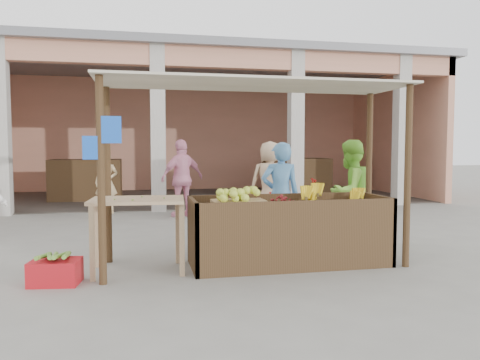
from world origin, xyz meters
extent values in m
plane|color=slate|center=(0.00, 0.00, 0.00)|extent=(60.00, 60.00, 0.00)
cube|color=tan|center=(0.00, 11.40, 2.00)|extent=(14.00, 0.20, 4.00)
cube|color=tan|center=(6.90, 8.50, 2.00)|extent=(0.20, 6.00, 4.00)
cube|color=tan|center=(0.00, 5.65, 3.75)|extent=(14.00, 0.30, 0.50)
cube|color=slate|center=(0.00, 8.50, 4.10)|extent=(14.40, 6.40, 0.20)
cube|color=beige|center=(-4.50, 5.65, 2.00)|extent=(0.35, 0.35, 4.00)
cube|color=beige|center=(-1.00, 5.65, 2.00)|extent=(0.35, 0.35, 4.00)
cube|color=beige|center=(2.50, 5.65, 2.00)|extent=(0.35, 0.35, 4.00)
cube|color=beige|center=(5.50, 5.65, 2.00)|extent=(0.35, 0.35, 4.00)
cube|color=#462F1C|center=(-3.00, 8.50, 0.60)|extent=(2.00, 1.20, 1.20)
cube|color=#462F1C|center=(3.50, 8.50, 0.60)|extent=(2.00, 1.20, 1.20)
cube|color=#462F1C|center=(0.50, 0.00, 0.40)|extent=(2.60, 0.95, 0.80)
cylinder|color=#462F1C|center=(-1.85, -0.45, 1.18)|extent=(0.09, 0.09, 2.35)
cylinder|color=#462F1C|center=(1.95, -0.45, 1.18)|extent=(0.09, 0.09, 2.35)
cylinder|color=#462F1C|center=(-1.85, 0.60, 1.18)|extent=(0.09, 0.09, 2.35)
cylinder|color=#462F1C|center=(1.95, 0.60, 1.18)|extent=(0.09, 0.09, 2.35)
cube|color=beige|center=(0.05, 0.08, 2.37)|extent=(4.00, 1.35, 0.03)
cube|color=blue|center=(-1.73, -0.45, 1.75)|extent=(0.22, 0.08, 0.30)
cube|color=blue|center=(-1.95, -0.45, 1.55)|extent=(0.18, 0.07, 0.26)
cube|color=#A88556|center=(-0.16, 0.05, 0.83)|extent=(0.70, 0.60, 0.06)
ellipsoid|color=#E8E844|center=(-0.16, 0.05, 0.93)|extent=(0.60, 0.52, 0.13)
ellipsoid|color=maroon|center=(0.38, -0.03, 0.87)|extent=(0.42, 0.35, 0.13)
cube|color=tan|center=(-1.46, 0.03, 0.90)|extent=(1.19, 0.84, 0.04)
cube|color=tan|center=(-1.98, -0.30, 0.44)|extent=(0.06, 0.06, 0.88)
cube|color=tan|center=(-0.94, -0.30, 0.44)|extent=(0.06, 0.06, 0.88)
cube|color=tan|center=(-1.98, 0.36, 0.44)|extent=(0.06, 0.06, 0.88)
cube|color=tan|center=(-0.94, 0.36, 0.44)|extent=(0.06, 0.06, 0.88)
cube|color=red|center=(-2.38, -0.33, 0.14)|extent=(0.58, 0.45, 0.28)
ellipsoid|color=maroon|center=(2.42, 5.25, 0.32)|extent=(0.48, 0.48, 0.65)
ellipsoid|color=maroon|center=(2.80, 5.31, 0.32)|extent=(0.48, 0.48, 0.65)
ellipsoid|color=maroon|center=(2.62, 5.58, 0.32)|extent=(0.48, 0.48, 0.65)
imported|color=#4F8AC0|center=(0.68, 1.00, 0.87)|extent=(0.71, 0.55, 1.74)
imported|color=#89DA3F|center=(1.82, 0.96, 0.88)|extent=(0.98, 0.82, 1.76)
imported|color=#A2130F|center=(1.36, 2.69, 0.50)|extent=(1.09, 2.01, 1.00)
imported|color=pink|center=(-0.51, 4.58, 0.93)|extent=(1.23, 0.97, 1.85)
imported|color=tan|center=(1.23, 3.55, 0.93)|extent=(0.92, 0.62, 1.86)
imported|color=tan|center=(-2.22, 5.50, 0.75)|extent=(0.59, 0.47, 1.50)
camera|label=1|loc=(-1.41, -5.88, 1.55)|focal=35.00mm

